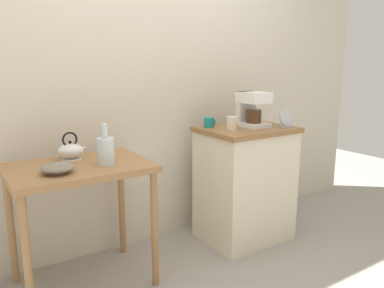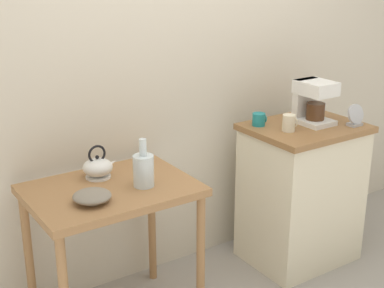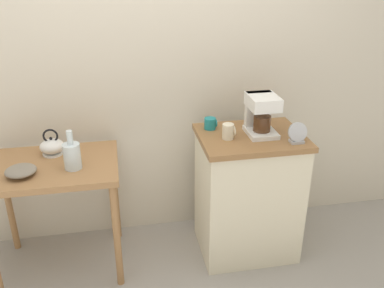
{
  "view_description": "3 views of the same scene",
  "coord_description": "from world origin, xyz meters",
  "views": [
    {
      "loc": [
        -1.25,
        -2.14,
        1.36
      ],
      "look_at": [
        0.15,
        0.01,
        0.82
      ],
      "focal_mm": 35.93,
      "sensor_mm": 36.0,
      "label": 1
    },
    {
      "loc": [
        -1.66,
        -2.24,
        1.85
      ],
      "look_at": [
        -0.17,
        0.01,
        0.92
      ],
      "focal_mm": 51.74,
      "sensor_mm": 36.0,
      "label": 2
    },
    {
      "loc": [
        -0.19,
        -2.34,
        1.95
      ],
      "look_at": [
        0.25,
        -0.0,
        0.86
      ],
      "focal_mm": 39.08,
      "sensor_mm": 36.0,
      "label": 3
    }
  ],
  "objects": [
    {
      "name": "back_wall",
      "position": [
        0.1,
        0.46,
        1.4
      ],
      "size": [
        4.4,
        0.1,
        2.8
      ],
      "primitive_type": "cube",
      "color": "beige",
      "rests_on": "ground_plane"
    },
    {
      "name": "coffee_maker",
      "position": [
        0.7,
        0.03,
        1.03
      ],
      "size": [
        0.18,
        0.22,
        0.26
      ],
      "color": "white",
      "rests_on": "kitchen_counter"
    },
    {
      "name": "mug_dark_teal",
      "position": [
        0.41,
        0.16,
        0.92
      ],
      "size": [
        0.08,
        0.08,
        0.08
      ],
      "color": "teal",
      "rests_on": "kitchen_counter"
    },
    {
      "name": "kitchen_counter",
      "position": [
        0.64,
        0.01,
        0.45
      ],
      "size": [
        0.67,
        0.53,
        0.89
      ],
      "color": "beige",
      "rests_on": "ground_plane"
    },
    {
      "name": "teakettle",
      "position": [
        -0.62,
        0.2,
        0.83
      ],
      "size": [
        0.18,
        0.15,
        0.17
      ],
      "color": "white",
      "rests_on": "wooden_table"
    },
    {
      "name": "glass_carafe_vase",
      "position": [
        -0.48,
        -0.02,
        0.86
      ],
      "size": [
        0.1,
        0.1,
        0.24
      ],
      "color": "silver",
      "rests_on": "wooden_table"
    },
    {
      "name": "ground_plane",
      "position": [
        0.0,
        0.0,
        0.0
      ],
      "size": [
        8.0,
        8.0,
        0.0
      ],
      "primitive_type": "plane",
      "color": "gray"
    },
    {
      "name": "wooden_table",
      "position": [
        -0.62,
        0.06,
        0.66
      ],
      "size": [
        0.81,
        0.59,
        0.77
      ],
      "color": "#9E7044",
      "rests_on": "ground_plane"
    },
    {
      "name": "bowl_stoneware",
      "position": [
        -0.77,
        -0.06,
        0.81
      ],
      "size": [
        0.18,
        0.18,
        0.06
      ],
      "color": "gray",
      "rests_on": "wooden_table"
    },
    {
      "name": "mug_small_cream",
      "position": [
        0.48,
        -0.02,
        0.94
      ],
      "size": [
        0.08,
        0.07,
        0.1
      ],
      "color": "beige",
      "rests_on": "kitchen_counter"
    },
    {
      "name": "table_clock",
      "position": [
        0.88,
        -0.16,
        0.94
      ],
      "size": [
        0.12,
        0.06,
        0.13
      ],
      "color": "#B2B5BA",
      "rests_on": "kitchen_counter"
    }
  ]
}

